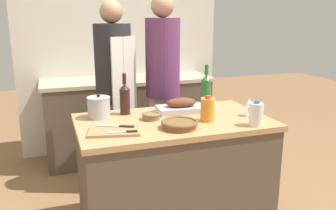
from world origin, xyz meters
TOP-DOWN VIEW (x-y plane):
  - kitchen_island at (0.00, 0.00)m, footprint 1.39×0.81m
  - back_counter at (0.00, 1.53)m, footprint 1.88×0.60m
  - back_wall at (0.00, 1.88)m, footprint 2.38×0.10m
  - roasting_pan at (0.13, 0.18)m, footprint 0.38×0.24m
  - wicker_basket at (-0.03, -0.20)m, footprint 0.25×0.25m
  - cutting_board at (-0.46, -0.15)m, footprint 0.37×0.27m
  - stock_pot at (-0.51, 0.22)m, footprint 0.17×0.17m
  - mixing_bowl at (-0.15, 0.05)m, footprint 0.14×0.14m
  - juice_jug at (0.22, -0.11)m, footprint 0.10×0.10m
  - milk_jug at (0.49, -0.32)m, footprint 0.10×0.10m
  - wine_bottle_green at (-0.30, 0.26)m, footprint 0.08×0.08m
  - wine_bottle_dark at (0.41, 0.33)m, footprint 0.08×0.08m
  - wine_glass_left at (0.57, -0.09)m, footprint 0.07×0.07m
  - wine_glass_right at (0.31, -0.03)m, footprint 0.07×0.07m
  - knife_chef at (-0.44, -0.09)m, footprint 0.25×0.14m
  - knife_paring at (-0.41, -0.22)m, footprint 0.19×0.06m
  - condiment_bottle_tall at (0.03, 1.60)m, footprint 0.06×0.06m
  - condiment_bottle_short at (0.45, 1.68)m, footprint 0.07×0.07m
  - condiment_bottle_extra at (0.27, 1.50)m, footprint 0.06×0.06m
  - person_cook_aproned at (-0.28, 0.84)m, footprint 0.35×0.37m
  - person_cook_guest at (0.18, 0.80)m, footprint 0.32×0.32m

SIDE VIEW (x-z plane):
  - kitchen_island at x=0.00m, z-range 0.00..0.87m
  - back_counter at x=0.00m, z-range 0.00..0.92m
  - cutting_board at x=-0.46m, z-range 0.87..0.89m
  - knife_paring at x=-0.41m, z-range 0.89..0.90m
  - knife_chef at x=-0.44m, z-range 0.89..0.90m
  - mixing_bowl at x=-0.15m, z-range 0.88..0.93m
  - wicker_basket at x=-0.03m, z-range 0.88..0.93m
  - roasting_pan at x=0.13m, z-range 0.86..0.97m
  - stock_pot at x=-0.51m, z-range 0.86..1.04m
  - milk_jug at x=0.49m, z-range 0.87..1.04m
  - juice_jug at x=0.22m, z-range 0.87..1.05m
  - person_cook_aproned at x=-0.28m, z-range 0.10..1.84m
  - wine_glass_left at x=0.57m, z-range 0.91..1.04m
  - condiment_bottle_extra at x=0.27m, z-range 0.91..1.05m
  - wine_glass_right at x=0.31m, z-range 0.91..1.05m
  - wine_bottle_green at x=-0.30m, z-range 0.84..1.16m
  - wine_bottle_dark at x=0.41m, z-range 0.84..1.18m
  - person_cook_guest at x=0.18m, z-range 0.11..1.91m
  - condiment_bottle_tall at x=0.03m, z-range 0.91..1.12m
  - condiment_bottle_short at x=0.45m, z-range 0.91..1.13m
  - back_wall at x=0.00m, z-range 0.00..2.55m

